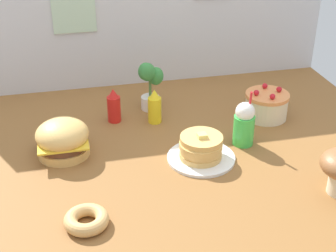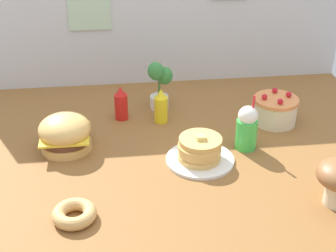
{
  "view_description": "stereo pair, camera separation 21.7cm",
  "coord_description": "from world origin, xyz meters",
  "px_view_note": "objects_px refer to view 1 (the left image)",
  "views": [
    {
      "loc": [
        -0.49,
        -1.92,
        1.31
      ],
      "look_at": [
        -0.03,
        0.11,
        0.16
      ],
      "focal_mm": 51.83,
      "sensor_mm": 36.0,
      "label": 1
    },
    {
      "loc": [
        -0.28,
        -1.95,
        1.31
      ],
      "look_at": [
        -0.03,
        0.11,
        0.16
      ],
      "focal_mm": 51.83,
      "sensor_mm": 36.0,
      "label": 2
    }
  ],
  "objects_px": {
    "mustard_bottle": "(155,107)",
    "donut_pink_glaze": "(86,220)",
    "ketchup_bottle": "(114,106)",
    "cream_soda_cup": "(244,124)",
    "potted_plant": "(150,84)",
    "burger": "(63,139)",
    "layer_cake": "(266,105)",
    "pancake_stack": "(201,150)"
  },
  "relations": [
    {
      "from": "cream_soda_cup",
      "to": "pancake_stack",
      "type": "bearing_deg",
      "value": -159.26
    },
    {
      "from": "layer_cake",
      "to": "burger",
      "type": "bearing_deg",
      "value": -172.72
    },
    {
      "from": "pancake_stack",
      "to": "mustard_bottle",
      "type": "bearing_deg",
      "value": 108.33
    },
    {
      "from": "cream_soda_cup",
      "to": "potted_plant",
      "type": "distance_m",
      "value": 0.64
    },
    {
      "from": "potted_plant",
      "to": "layer_cake",
      "type": "bearing_deg",
      "value": -22.0
    },
    {
      "from": "mustard_bottle",
      "to": "donut_pink_glaze",
      "type": "relative_size",
      "value": 1.08
    },
    {
      "from": "pancake_stack",
      "to": "potted_plant",
      "type": "xyz_separation_m",
      "value": [
        -0.14,
        0.6,
        0.11
      ]
    },
    {
      "from": "burger",
      "to": "ketchup_bottle",
      "type": "bearing_deg",
      "value": 45.26
    },
    {
      "from": "burger",
      "to": "mustard_bottle",
      "type": "xyz_separation_m",
      "value": [
        0.51,
        0.23,
        0.0
      ]
    },
    {
      "from": "mustard_bottle",
      "to": "burger",
      "type": "bearing_deg",
      "value": -155.54
    },
    {
      "from": "pancake_stack",
      "to": "cream_soda_cup",
      "type": "distance_m",
      "value": 0.28
    },
    {
      "from": "ketchup_bottle",
      "to": "layer_cake",
      "type": "bearing_deg",
      "value": -9.95
    },
    {
      "from": "ketchup_bottle",
      "to": "potted_plant",
      "type": "distance_m",
      "value": 0.26
    },
    {
      "from": "layer_cake",
      "to": "cream_soda_cup",
      "type": "bearing_deg",
      "value": -133.01
    },
    {
      "from": "potted_plant",
      "to": "donut_pink_glaze",
      "type": "bearing_deg",
      "value": -115.05
    },
    {
      "from": "cream_soda_cup",
      "to": "donut_pink_glaze",
      "type": "distance_m",
      "value": 0.97
    },
    {
      "from": "pancake_stack",
      "to": "potted_plant",
      "type": "relative_size",
      "value": 1.11
    },
    {
      "from": "ketchup_bottle",
      "to": "donut_pink_glaze",
      "type": "bearing_deg",
      "value": -104.61
    },
    {
      "from": "ketchup_bottle",
      "to": "mustard_bottle",
      "type": "bearing_deg",
      "value": -15.79
    },
    {
      "from": "donut_pink_glaze",
      "to": "potted_plant",
      "type": "distance_m",
      "value": 1.08
    },
    {
      "from": "ketchup_bottle",
      "to": "cream_soda_cup",
      "type": "xyz_separation_m",
      "value": [
        0.62,
        -0.4,
        0.02
      ]
    },
    {
      "from": "burger",
      "to": "donut_pink_glaze",
      "type": "xyz_separation_m",
      "value": [
        0.07,
        -0.57,
        -0.06
      ]
    },
    {
      "from": "donut_pink_glaze",
      "to": "potted_plant",
      "type": "relative_size",
      "value": 0.61
    },
    {
      "from": "burger",
      "to": "pancake_stack",
      "type": "distance_m",
      "value": 0.69
    },
    {
      "from": "ketchup_bottle",
      "to": "mustard_bottle",
      "type": "distance_m",
      "value": 0.23
    },
    {
      "from": "burger",
      "to": "mustard_bottle",
      "type": "relative_size",
      "value": 1.33
    },
    {
      "from": "pancake_stack",
      "to": "layer_cake",
      "type": "xyz_separation_m",
      "value": [
        0.49,
        0.35,
        0.02
      ]
    },
    {
      "from": "mustard_bottle",
      "to": "donut_pink_glaze",
      "type": "xyz_separation_m",
      "value": [
        -0.45,
        -0.81,
        -0.06
      ]
    },
    {
      "from": "pancake_stack",
      "to": "mustard_bottle",
      "type": "distance_m",
      "value": 0.46
    },
    {
      "from": "ketchup_bottle",
      "to": "potted_plant",
      "type": "relative_size",
      "value": 0.66
    },
    {
      "from": "pancake_stack",
      "to": "donut_pink_glaze",
      "type": "relative_size",
      "value": 1.83
    },
    {
      "from": "ketchup_bottle",
      "to": "potted_plant",
      "type": "bearing_deg",
      "value": 24.4
    },
    {
      "from": "layer_cake",
      "to": "cream_soda_cup",
      "type": "distance_m",
      "value": 0.34
    },
    {
      "from": "donut_pink_glaze",
      "to": "potted_plant",
      "type": "height_order",
      "value": "potted_plant"
    },
    {
      "from": "ketchup_bottle",
      "to": "cream_soda_cup",
      "type": "height_order",
      "value": "cream_soda_cup"
    },
    {
      "from": "mustard_bottle",
      "to": "cream_soda_cup",
      "type": "relative_size",
      "value": 0.67
    },
    {
      "from": "burger",
      "to": "cream_soda_cup",
      "type": "height_order",
      "value": "cream_soda_cup"
    },
    {
      "from": "mustard_bottle",
      "to": "layer_cake",
      "type": "bearing_deg",
      "value": -7.85
    },
    {
      "from": "layer_cake",
      "to": "donut_pink_glaze",
      "type": "height_order",
      "value": "layer_cake"
    },
    {
      "from": "cream_soda_cup",
      "to": "donut_pink_glaze",
      "type": "xyz_separation_m",
      "value": [
        -0.85,
        -0.47,
        -0.09
      ]
    },
    {
      "from": "mustard_bottle",
      "to": "pancake_stack",
      "type": "bearing_deg",
      "value": -71.67
    },
    {
      "from": "burger",
      "to": "mustard_bottle",
      "type": "distance_m",
      "value": 0.56
    }
  ]
}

